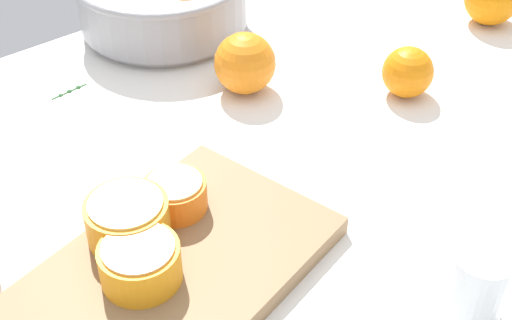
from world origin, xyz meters
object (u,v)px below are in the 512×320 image
at_px(orange_half_1, 175,194).
at_px(loose_orange_1, 408,72).
at_px(juice_glass, 475,290).
at_px(orange_half_2, 128,220).
at_px(cutting_board, 176,268).
at_px(loose_orange_0, 245,63).
at_px(orange_half_0, 140,263).

xyz_separation_m(orange_half_1, loose_orange_1, (0.39, 0.01, -0.01)).
height_order(juice_glass, orange_half_2, juice_glass).
xyz_separation_m(juice_glass, loose_orange_1, (0.25, 0.30, 0.00)).
xyz_separation_m(orange_half_1, orange_half_2, (-0.06, -0.01, 0.01)).
xyz_separation_m(juice_glass, orange_half_2, (-0.21, 0.28, 0.01)).
height_order(juice_glass, cutting_board, juice_glass).
distance_m(cutting_board, loose_orange_1, 0.45).
relative_size(orange_half_2, loose_orange_0, 1.01).
relative_size(juice_glass, cutting_board, 0.26).
bearing_deg(loose_orange_1, cutting_board, -169.79).
bearing_deg(loose_orange_1, loose_orange_0, 138.03).
bearing_deg(juice_glass, orange_half_0, 136.08).
bearing_deg(juice_glass, loose_orange_0, 80.07).
distance_m(juice_glass, orange_half_1, 0.32).
bearing_deg(cutting_board, orange_half_1, 55.04).
distance_m(cutting_board, orange_half_1, 0.09).
distance_m(orange_half_2, loose_orange_1, 0.46).
relative_size(cutting_board, orange_half_2, 3.69).
distance_m(cutting_board, loose_orange_0, 0.36).
bearing_deg(cutting_board, orange_half_2, 106.07).
distance_m(cutting_board, orange_half_0, 0.05).
height_order(orange_half_1, loose_orange_1, loose_orange_1).
bearing_deg(cutting_board, orange_half_0, 176.67).
distance_m(orange_half_1, loose_orange_0, 0.28).
height_order(orange_half_2, loose_orange_0, loose_orange_0).
xyz_separation_m(cutting_board, orange_half_0, (-0.04, 0.00, 0.03)).
height_order(cutting_board, loose_orange_0, loose_orange_0).
relative_size(orange_half_1, orange_half_2, 0.79).
relative_size(cutting_board, orange_half_1, 4.68).
relative_size(cutting_board, loose_orange_1, 4.53).
xyz_separation_m(orange_half_0, orange_half_2, (0.02, 0.06, 0.00)).
bearing_deg(orange_half_1, orange_half_2, -174.23).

